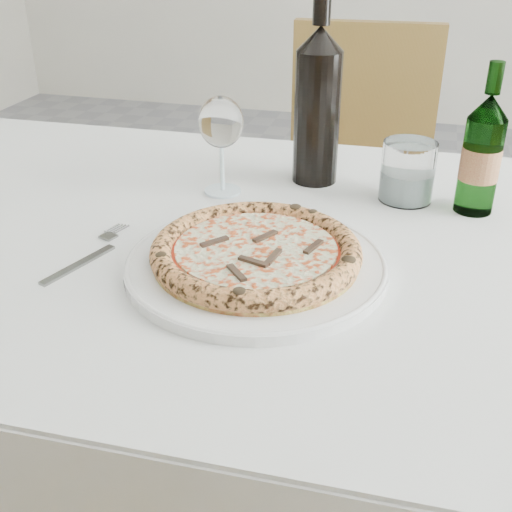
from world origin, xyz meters
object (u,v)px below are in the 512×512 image
(plate, at_px, (256,264))
(wine_bottle, at_px, (318,104))
(dining_table, at_px, (274,288))
(wine_glass, at_px, (221,125))
(chair_far, at_px, (356,187))
(tumbler, at_px, (407,175))
(pizza, at_px, (256,252))
(beer_bottle, at_px, (482,155))

(plate, xyz_separation_m, wine_bottle, (0.01, 0.33, 0.12))
(dining_table, xyz_separation_m, wine_glass, (-0.12, 0.14, 0.20))
(chair_far, bearing_deg, plate, -92.16)
(tumbler, bearing_deg, plate, -120.98)
(dining_table, bearing_deg, tumbler, 47.24)
(wine_glass, bearing_deg, wine_bottle, 34.25)
(pizza, xyz_separation_m, beer_bottle, (0.28, 0.27, 0.06))
(wine_bottle, bearing_deg, dining_table, -93.62)
(plate, height_order, wine_glass, wine_glass)
(dining_table, height_order, chair_far, chair_far)
(plate, bearing_deg, wine_glass, 117.16)
(wine_glass, relative_size, wine_bottle, 0.51)
(plate, distance_m, wine_bottle, 0.35)
(pizza, height_order, beer_bottle, beer_bottle)
(chair_far, bearing_deg, beer_bottle, -68.02)
(plate, height_order, tumbler, tumbler)
(plate, xyz_separation_m, tumbler, (0.17, 0.29, 0.03))
(tumbler, relative_size, wine_bottle, 0.31)
(dining_table, relative_size, pizza, 5.47)
(chair_far, xyz_separation_m, pizza, (-0.03, -0.87, 0.25))
(tumbler, bearing_deg, wine_glass, -170.72)
(pizza, xyz_separation_m, wine_glass, (-0.12, 0.24, 0.09))
(plate, bearing_deg, wine_bottle, 87.47)
(plate, relative_size, pizza, 1.25)
(wine_glass, height_order, tumbler, wine_glass)
(chair_far, height_order, wine_glass, chair_far)
(beer_bottle, relative_size, wine_bottle, 0.73)
(dining_table, height_order, wine_glass, wine_glass)
(plate, relative_size, tumbler, 3.55)
(plate, relative_size, wine_bottle, 1.10)
(pizza, distance_m, tumbler, 0.33)
(dining_table, distance_m, tumbler, 0.28)
(wine_bottle, bearing_deg, tumbler, -16.01)
(wine_glass, distance_m, beer_bottle, 0.40)
(beer_bottle, bearing_deg, plate, -135.74)
(tumbler, xyz_separation_m, beer_bottle, (0.10, -0.02, 0.05))
(beer_bottle, xyz_separation_m, wine_bottle, (-0.26, 0.06, 0.04))
(plate, relative_size, beer_bottle, 1.50)
(pizza, distance_m, beer_bottle, 0.39)
(pizza, relative_size, beer_bottle, 1.20)
(chair_far, relative_size, beer_bottle, 4.10)
(pizza, xyz_separation_m, tumbler, (0.17, 0.29, 0.01))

